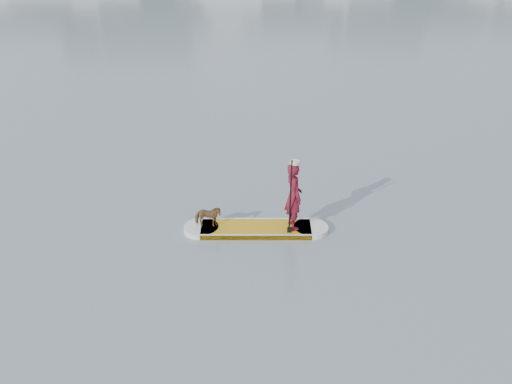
{
  "coord_description": "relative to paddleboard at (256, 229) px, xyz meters",
  "views": [
    {
      "loc": [
        2.86,
        -12.02,
        6.71
      ],
      "look_at": [
        3.12,
        -0.84,
        1.0
      ],
      "focal_mm": 40.0,
      "sensor_mm": 36.0,
      "label": 1
    }
  ],
  "objects": [
    {
      "name": "dog",
      "position": [
        -1.09,
        0.03,
        0.32
      ],
      "size": [
        0.62,
        0.3,
        0.51
      ],
      "primitive_type": "imported",
      "rotation": [
        0.0,
        0.0,
        1.53
      ],
      "color": "brown",
      "rests_on": "paddleboard"
    },
    {
      "name": "ground",
      "position": [
        -3.12,
        0.84,
        -0.06
      ],
      "size": [
        140.0,
        140.0,
        0.0
      ],
      "primitive_type": "plane",
      "color": "slate",
      "rests_on": "ground"
    },
    {
      "name": "paddleboard",
      "position": [
        0.0,
        0.0,
        0.0
      ],
      "size": [
        3.3,
        0.86,
        0.12
      ],
      "rotation": [
        0.0,
        0.0,
        -0.02
      ],
      "color": "gold",
      "rests_on": "ground"
    },
    {
      "name": "paddle",
      "position": [
        0.74,
        -0.28,
        0.74
      ],
      "size": [
        0.1,
        0.3,
        2.0
      ],
      "rotation": [
        0.0,
        0.0,
        -0.02
      ],
      "color": "black",
      "rests_on": "ground"
    },
    {
      "name": "white_cap",
      "position": [
        0.83,
        -0.02,
        1.66
      ],
      "size": [
        0.22,
        0.22,
        0.07
      ],
      "primitive_type": "cylinder",
      "color": "silver",
      "rests_on": "paddler"
    },
    {
      "name": "paddler",
      "position": [
        0.83,
        -0.02,
        0.84
      ],
      "size": [
        0.51,
        0.65,
        1.56
      ],
      "primitive_type": "imported",
      "rotation": [
        0.0,
        0.0,
        1.84
      ],
      "color": "maroon",
      "rests_on": "paddleboard"
    }
  ]
}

